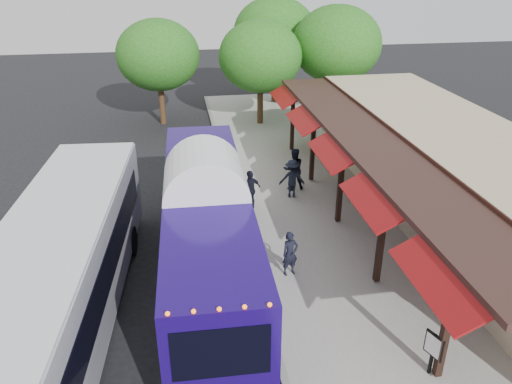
{
  "coord_description": "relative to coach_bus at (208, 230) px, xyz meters",
  "views": [
    {
      "loc": [
        -2.12,
        -12.35,
        9.62
      ],
      "look_at": [
        0.52,
        3.81,
        1.8
      ],
      "focal_mm": 35.0,
      "sensor_mm": 36.0,
      "label": 1
    }
  ],
  "objects": [
    {
      "name": "ground",
      "position": [
        1.45,
        -0.97,
        -1.99
      ],
      "size": [
        90.0,
        90.0,
        0.0
      ],
      "primitive_type": "plane",
      "color": "black",
      "rests_on": "ground"
    },
    {
      "name": "sidewalk",
      "position": [
        6.45,
        3.03,
        -1.91
      ],
      "size": [
        10.0,
        40.0,
        0.15
      ],
      "primitive_type": "cube",
      "color": "#9E9B93",
      "rests_on": "ground"
    },
    {
      "name": "curb",
      "position": [
        1.5,
        3.03,
        -1.91
      ],
      "size": [
        0.2,
        40.0,
        0.16
      ],
      "primitive_type": "cube",
      "color": "gray",
      "rests_on": "ground"
    },
    {
      "name": "station_shelter",
      "position": [
        9.83,
        3.03,
        -0.14
      ],
      "size": [
        8.15,
        20.0,
        3.6
      ],
      "color": "tan",
      "rests_on": "ground"
    },
    {
      "name": "coach_bus",
      "position": [
        0.0,
        0.0,
        0.0
      ],
      "size": [
        2.72,
        11.64,
        3.7
      ],
      "rotation": [
        0.0,
        0.0,
        -0.02
      ],
      "color": "#1B085F",
      "rests_on": "ground"
    },
    {
      "name": "city_bus",
      "position": [
        -4.11,
        -1.39,
        -0.14
      ],
      "size": [
        3.61,
        12.6,
        3.34
      ],
      "rotation": [
        0.0,
        0.0,
        -0.07
      ],
      "color": "gray",
      "rests_on": "ground"
    },
    {
      "name": "ped_a",
      "position": [
        2.61,
        -0.06,
        -1.07
      ],
      "size": [
        0.63,
        0.5,
        1.53
      ],
      "primitive_type": "imported",
      "rotation": [
        0.0,
        0.0,
        0.27
      ],
      "color": "black",
      "rests_on": "sidewalk"
    },
    {
      "name": "ped_b",
      "position": [
        4.21,
        6.33,
        -0.88
      ],
      "size": [
        0.98,
        0.79,
        1.9
      ],
      "primitive_type": "imported",
      "rotation": [
        0.0,
        0.0,
        3.22
      ],
      "color": "black",
      "rests_on": "sidewalk"
    },
    {
      "name": "ped_c",
      "position": [
        2.05,
        4.75,
        -1.0
      ],
      "size": [
        1.06,
        0.85,
        1.68
      ],
      "primitive_type": "imported",
      "rotation": [
        0.0,
        0.0,
        3.67
      ],
      "color": "black",
      "rests_on": "sidewalk"
    },
    {
      "name": "ped_d",
      "position": [
        3.97,
        5.58,
        -1.0
      ],
      "size": [
        1.16,
        0.77,
        1.68
      ],
      "primitive_type": "imported",
      "rotation": [
        0.0,
        0.0,
        3.0
      ],
      "color": "black",
      "rests_on": "sidewalk"
    },
    {
      "name": "sign_board",
      "position": [
        5.1,
        -4.83,
        -1.01
      ],
      "size": [
        0.24,
        0.53,
        1.22
      ],
      "rotation": [
        0.0,
        0.0,
        0.36
      ],
      "color": "black",
      "rests_on": "sidewalk"
    },
    {
      "name": "tree_left",
      "position": [
        4.39,
        16.08,
        2.21
      ],
      "size": [
        4.92,
        4.92,
        6.3
      ],
      "color": "#382314",
      "rests_on": "ground"
    },
    {
      "name": "tree_mid",
      "position": [
        6.2,
        20.89,
        2.81
      ],
      "size": [
        5.62,
        5.62,
        7.2
      ],
      "color": "#382314",
      "rests_on": "ground"
    },
    {
      "name": "tree_right",
      "position": [
        9.26,
        16.83,
        2.67
      ],
      "size": [
        5.46,
        5.46,
        6.99
      ],
      "color": "#382314",
      "rests_on": "ground"
    },
    {
      "name": "tree_far",
      "position": [
        -1.55,
        17.39,
        2.23
      ],
      "size": [
        4.94,
        4.94,
        6.32
      ],
      "color": "#382314",
      "rests_on": "ground"
    }
  ]
}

